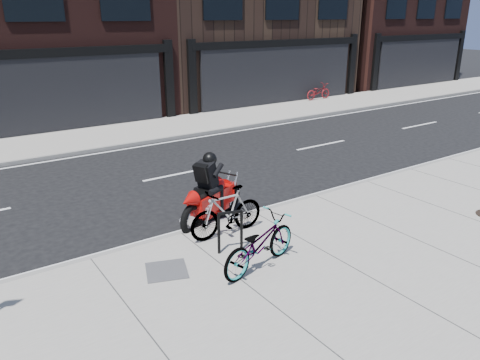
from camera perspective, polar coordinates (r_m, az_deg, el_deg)
ground at (r=12.92m, az=-3.36°, el=-1.62°), size 120.00×120.00×0.00m
sidewalk_near at (r=9.36m, az=12.94°, el=-10.34°), size 60.00×6.00×0.13m
sidewalk_far at (r=19.67m, az=-15.17°, el=5.34°), size 60.00×3.50×0.13m
bike_rack at (r=9.33m, az=-1.20°, el=-5.87°), size 0.51×0.19×0.89m
bicycle_front at (r=8.78m, az=2.37°, el=-7.72°), size 2.02×1.11×1.01m
bicycle_rear at (r=10.03m, az=-1.63°, el=-3.88°), size 1.79×0.52×1.07m
motorcycle at (r=11.00m, az=-3.17°, el=-1.54°), size 2.19×1.21×1.73m
bicycle_far at (r=27.13m, az=9.52°, el=10.59°), size 1.70×0.62×0.89m
utility_grate at (r=9.00m, az=-8.94°, el=-10.83°), size 0.96×0.96×0.02m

